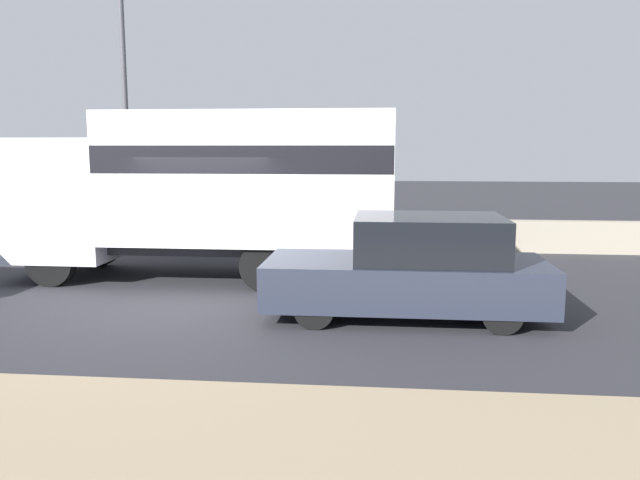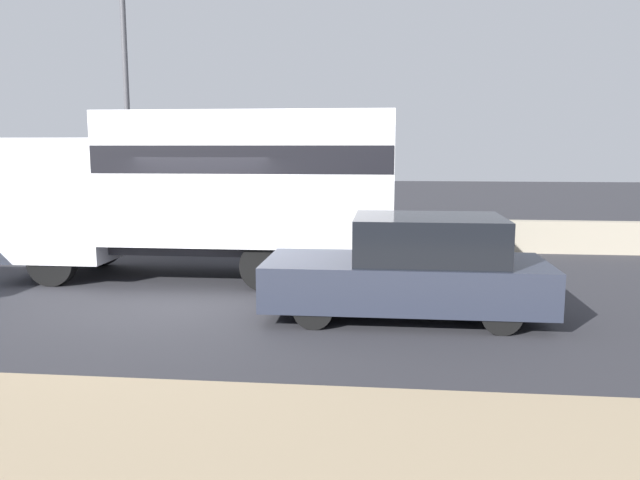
{
  "view_description": "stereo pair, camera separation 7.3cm",
  "coord_description": "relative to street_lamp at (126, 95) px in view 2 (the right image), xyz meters",
  "views": [
    {
      "loc": [
        3.28,
        -10.51,
        2.68
      ],
      "look_at": [
        2.18,
        0.54,
        1.02
      ],
      "focal_mm": 35.0,
      "sensor_mm": 36.0,
      "label": 1
    },
    {
      "loc": [
        3.35,
        -10.51,
        2.68
      ],
      "look_at": [
        2.18,
        0.54,
        1.02
      ],
      "focal_mm": 35.0,
      "sensor_mm": 36.0,
      "label": 2
    }
  ],
  "objects": [
    {
      "name": "car_hatchback",
      "position": [
        6.93,
        -5.63,
        -3.18
      ],
      "size": [
        4.4,
        1.85,
        1.62
      ],
      "rotation": [
        0.0,
        0.0,
        3.14
      ],
      "color": "#282D3D",
      "rests_on": "ground_plane"
    },
    {
      "name": "ground_plane",
      "position": [
        3.15,
        -4.86,
        -3.96
      ],
      "size": [
        80.0,
        80.0,
        0.0
      ],
      "primitive_type": "plane",
      "color": "#2D2D33"
    },
    {
      "name": "stone_wall_backdrop",
      "position": [
        3.15,
        0.89,
        -3.55
      ],
      "size": [
        60.0,
        0.35,
        0.82
      ],
      "color": "#A39984",
      "rests_on": "ground_plane"
    },
    {
      "name": "box_truck",
      "position": [
        3.07,
        -3.02,
        -2.01
      ],
      "size": [
        7.6,
        2.55,
        3.35
      ],
      "rotation": [
        0.0,
        0.0,
        3.14
      ],
      "color": "silver",
      "rests_on": "ground_plane"
    },
    {
      "name": "street_lamp",
      "position": [
        0.0,
        0.0,
        0.0
      ],
      "size": [
        0.56,
        0.28,
        6.82
      ],
      "color": "#4C4C51",
      "rests_on": "ground_plane"
    }
  ]
}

